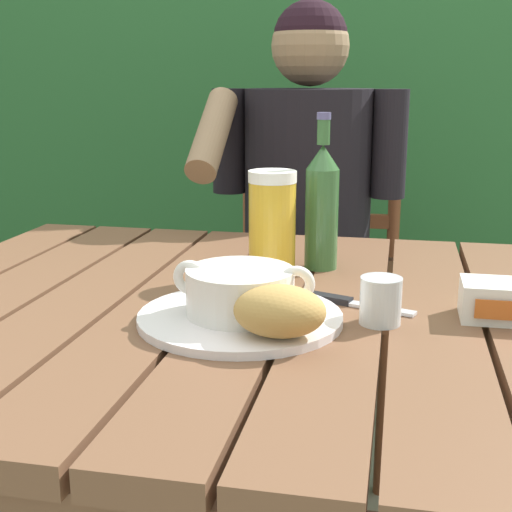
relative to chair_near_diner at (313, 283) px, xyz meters
name	(u,v)px	position (x,y,z in m)	size (l,w,h in m)	color
dining_table	(253,359)	(0.02, -0.92, 0.15)	(1.19, 0.97, 0.73)	brown
hedge_backdrop	(374,78)	(0.11, 0.92, 0.57)	(3.08, 0.93, 2.42)	#285D2E
chair_near_diner	(313,283)	(0.00, 0.00, 0.00)	(0.47, 0.42, 1.03)	brown
person_eating	(304,213)	(0.00, -0.20, 0.24)	(0.48, 0.47, 1.24)	black
serving_plate	(243,318)	(0.02, -1.01, 0.24)	(0.29, 0.29, 0.01)	white
soup_bowl	(243,290)	(0.02, -1.01, 0.28)	(0.20, 0.15, 0.07)	white
bread_roll	(280,311)	(0.09, -1.08, 0.28)	(0.12, 0.10, 0.07)	tan
beer_glass	(275,224)	(0.02, -0.76, 0.33)	(0.08, 0.08, 0.18)	gold
beer_bottle	(322,205)	(0.10, -0.70, 0.35)	(0.06, 0.06, 0.27)	#366233
water_glass_small	(381,301)	(0.21, -0.98, 0.27)	(0.06, 0.06, 0.07)	silver
butter_tub	(499,301)	(0.37, -0.93, 0.26)	(0.10, 0.08, 0.05)	white
table_knife	(349,302)	(0.16, -0.90, 0.24)	(0.17, 0.07, 0.01)	silver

